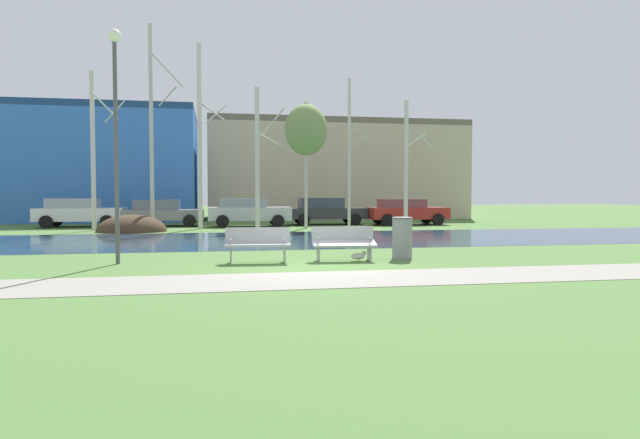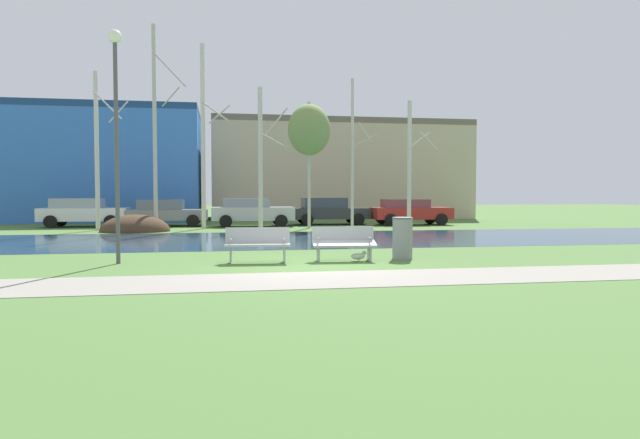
% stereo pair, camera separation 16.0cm
% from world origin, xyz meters
% --- Properties ---
extents(ground_plane, '(120.00, 120.00, 0.00)m').
position_xyz_m(ground_plane, '(0.00, 10.00, 0.00)').
color(ground_plane, '#476B33').
extents(paved_path_strip, '(60.00, 2.22, 0.01)m').
position_xyz_m(paved_path_strip, '(0.00, -1.81, 0.01)').
color(paved_path_strip, gray).
rests_on(paved_path_strip, ground).
extents(river_band, '(80.00, 8.20, 0.01)m').
position_xyz_m(river_band, '(0.00, 8.33, 0.00)').
color(river_band, '#284256').
rests_on(river_band, ground).
extents(soil_mound, '(3.08, 2.55, 1.54)m').
position_xyz_m(soil_mound, '(-5.77, 13.86, 0.00)').
color(soil_mound, '#423021').
rests_on(soil_mound, ground).
extents(bench_left, '(1.64, 0.67, 0.87)m').
position_xyz_m(bench_left, '(-1.08, 1.22, 0.47)').
color(bench_left, '#9EA0A3').
rests_on(bench_left, ground).
extents(bench_right, '(1.64, 0.67, 0.87)m').
position_xyz_m(bench_right, '(1.10, 1.22, 0.47)').
color(bench_right, '#9EA0A3').
rests_on(bench_right, ground).
extents(trash_bin, '(0.55, 0.55, 1.10)m').
position_xyz_m(trash_bin, '(2.70, 1.38, 0.57)').
color(trash_bin, gray).
rests_on(trash_bin, ground).
extents(seagull, '(0.44, 0.16, 0.26)m').
position_xyz_m(seagull, '(1.46, 1.12, 0.13)').
color(seagull, white).
rests_on(seagull, ground).
extents(streetlamp, '(0.32, 0.32, 5.65)m').
position_xyz_m(streetlamp, '(-4.45, 1.63, 3.74)').
color(streetlamp, '#4C4C51').
rests_on(streetlamp, ground).
extents(birch_far_left, '(1.58, 2.64, 7.34)m').
position_xyz_m(birch_far_left, '(-7.54, 15.01, 3.79)').
color(birch_far_left, beige).
rests_on(birch_far_left, ground).
extents(birch_left, '(1.55, 2.60, 9.40)m').
position_xyz_m(birch_left, '(-4.87, 14.26, 4.80)').
color(birch_left, '#BCB7A8').
rests_on(birch_left, ground).
extents(birch_center_left, '(1.43, 2.53, 8.94)m').
position_xyz_m(birch_center_left, '(-2.74, 15.51, 4.53)').
color(birch_center_left, beige).
rests_on(birch_center_left, ground).
extents(birch_center, '(1.48, 2.68, 6.83)m').
position_xyz_m(birch_center, '(0.01, 14.88, 3.51)').
color(birch_center, beige).
rests_on(birch_center, ground).
extents(birch_center_right, '(2.09, 2.09, 6.22)m').
position_xyz_m(birch_center_right, '(2.36, 15.04, 4.83)').
color(birch_center_right, '#BCB7A8').
rests_on(birch_center_right, ground).
extents(birch_right, '(1.30, 2.22, 7.41)m').
position_xyz_m(birch_right, '(4.56, 14.92, 3.75)').
color(birch_right, beige).
rests_on(birch_right, ground).
extents(birch_far_right, '(1.53, 2.43, 6.30)m').
position_xyz_m(birch_far_right, '(7.32, 14.26, 3.23)').
color(birch_far_right, beige).
rests_on(birch_far_right, ground).
extents(parked_van_nearest_white, '(4.33, 2.01, 1.47)m').
position_xyz_m(parked_van_nearest_white, '(-8.90, 17.99, 0.78)').
color(parked_van_nearest_white, silver).
rests_on(parked_van_nearest_white, ground).
extents(parked_sedan_second_grey, '(4.11, 2.15, 1.39)m').
position_xyz_m(parked_sedan_second_grey, '(-4.80, 18.00, 0.74)').
color(parked_sedan_second_grey, slate).
rests_on(parked_sedan_second_grey, ground).
extents(parked_hatch_third_silver, '(4.27, 2.01, 1.46)m').
position_xyz_m(parked_hatch_third_silver, '(-0.37, 17.03, 0.78)').
color(parked_hatch_third_silver, '#B2B5BC').
rests_on(parked_hatch_third_silver, ground).
extents(parked_wagon_fourth_dark, '(4.26, 2.03, 1.48)m').
position_xyz_m(parked_wagon_fourth_dark, '(3.91, 18.04, 0.78)').
color(parked_wagon_fourth_dark, '#282B30').
rests_on(parked_wagon_fourth_dark, ground).
extents(parked_suv_fifth_red, '(4.30, 2.04, 1.41)m').
position_xyz_m(parked_suv_fifth_red, '(8.25, 17.04, 0.75)').
color(parked_suv_fifth_red, maroon).
rests_on(parked_suv_fifth_red, ground).
extents(building_blue_store, '(13.80, 9.70, 7.03)m').
position_xyz_m(building_blue_store, '(-10.16, 26.22, 3.51)').
color(building_blue_store, '#3870C6').
rests_on(building_blue_store, ground).
extents(building_beige_block, '(17.61, 6.88, 6.72)m').
position_xyz_m(building_beige_block, '(6.32, 26.85, 3.36)').
color(building_beige_block, '#BCAD8E').
rests_on(building_beige_block, ground).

